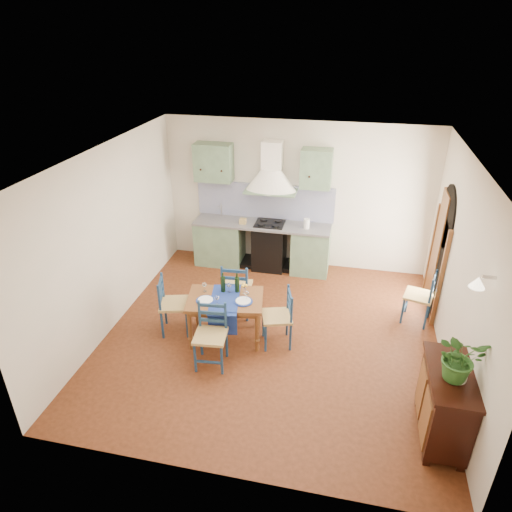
# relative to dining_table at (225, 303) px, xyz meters

# --- Properties ---
(floor) EXTENTS (5.00, 5.00, 0.00)m
(floor) POSITION_rel_dining_table_xyz_m (0.66, 0.17, -0.62)
(floor) COLOR #3F1D0D
(floor) RESTS_ON ground
(back_wall) EXTENTS (5.00, 0.96, 2.80)m
(back_wall) POSITION_rel_dining_table_xyz_m (0.20, 2.46, 0.43)
(back_wall) COLOR beige
(back_wall) RESTS_ON ground
(right_wall) EXTENTS (0.26, 5.00, 2.80)m
(right_wall) POSITION_rel_dining_table_xyz_m (3.16, 0.45, 0.71)
(right_wall) COLOR beige
(right_wall) RESTS_ON ground
(left_wall) EXTENTS (0.04, 5.00, 2.80)m
(left_wall) POSITION_rel_dining_table_xyz_m (-1.84, 0.17, 0.78)
(left_wall) COLOR beige
(left_wall) RESTS_ON ground
(ceiling) EXTENTS (5.00, 5.00, 0.01)m
(ceiling) POSITION_rel_dining_table_xyz_m (0.66, 0.17, 2.18)
(ceiling) COLOR white
(ceiling) RESTS_ON back_wall
(dining_table) EXTENTS (1.21, 0.94, 1.02)m
(dining_table) POSITION_rel_dining_table_xyz_m (0.00, 0.00, 0.00)
(dining_table) COLOR brown
(dining_table) RESTS_ON ground
(chair_near) EXTENTS (0.47, 0.47, 0.93)m
(chair_near) POSITION_rel_dining_table_xyz_m (-0.04, -0.61, -0.14)
(chair_near) COLOR navy
(chair_near) RESTS_ON ground
(chair_far) EXTENTS (0.49, 0.49, 0.98)m
(chair_far) POSITION_rel_dining_table_xyz_m (0.01, 0.62, -0.12)
(chair_far) COLOR navy
(chair_far) RESTS_ON ground
(chair_left) EXTENTS (0.54, 0.54, 0.94)m
(chair_left) POSITION_rel_dining_table_xyz_m (-0.84, -0.01, -0.14)
(chair_left) COLOR navy
(chair_left) RESTS_ON ground
(chair_right) EXTENTS (0.53, 0.53, 0.91)m
(chair_right) POSITION_rel_dining_table_xyz_m (0.80, 0.03, -0.15)
(chair_right) COLOR navy
(chair_right) RESTS_ON ground
(chair_spare) EXTENTS (0.52, 0.52, 0.90)m
(chair_spare) POSITION_rel_dining_table_xyz_m (2.90, 1.07, -0.16)
(chair_spare) COLOR navy
(chair_spare) RESTS_ON ground
(sideboard) EXTENTS (0.50, 1.05, 0.94)m
(sideboard) POSITION_rel_dining_table_xyz_m (2.92, -1.26, -0.12)
(sideboard) COLOR black
(sideboard) RESTS_ON ground
(potted_plant) EXTENTS (0.61, 0.58, 0.55)m
(potted_plant) POSITION_rel_dining_table_xyz_m (2.94, -1.33, 0.58)
(potted_plant) COLOR #2B5E23
(potted_plant) RESTS_ON sideboard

